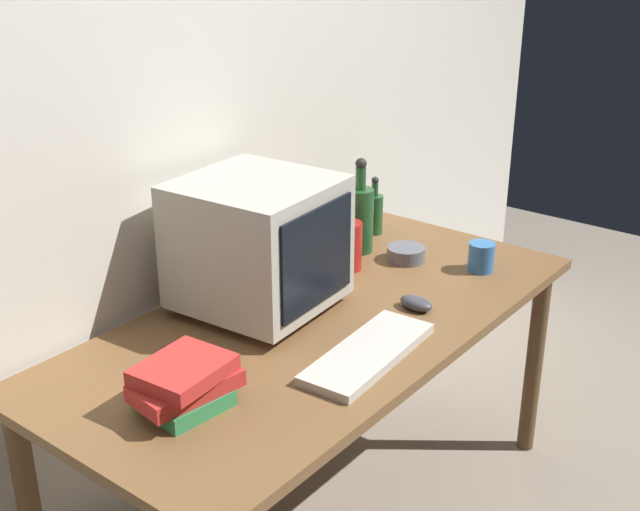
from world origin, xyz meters
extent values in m
cube|color=silver|center=(0.00, 0.44, 1.25)|extent=(4.00, 0.08, 2.50)
cube|color=brown|center=(0.00, 0.00, 0.69)|extent=(1.60, 0.77, 0.03)
cylinder|color=brown|center=(0.74, -0.32, 0.34)|extent=(0.06, 0.06, 0.67)
cylinder|color=brown|center=(0.74, 0.32, 0.34)|extent=(0.06, 0.06, 0.67)
cube|color=#B2AD9E|center=(-0.06, 0.16, 0.72)|extent=(0.30, 0.26, 0.03)
cube|color=#B2AD9E|center=(-0.06, 0.16, 0.90)|extent=(0.41, 0.41, 0.34)
cube|color=black|center=(-0.05, -0.03, 0.90)|extent=(0.31, 0.03, 0.27)
cube|color=beige|center=(-0.10, -0.23, 0.71)|extent=(0.43, 0.18, 0.02)
ellipsoid|color=#3F3F47|center=(0.20, -0.18, 0.72)|extent=(0.07, 0.10, 0.04)
cylinder|color=#1E4C23|center=(0.45, 0.19, 0.81)|extent=(0.09, 0.09, 0.21)
cylinder|color=#1E4C23|center=(0.45, 0.19, 0.95)|extent=(0.03, 0.03, 0.07)
sphere|color=#262626|center=(0.45, 0.19, 1.00)|extent=(0.04, 0.04, 0.04)
cylinder|color=#1E4C23|center=(0.61, 0.24, 0.77)|extent=(0.06, 0.06, 0.13)
cylinder|color=#1E4C23|center=(0.61, 0.24, 0.86)|extent=(0.02, 0.02, 0.05)
sphere|color=#262626|center=(0.61, 0.24, 0.89)|extent=(0.02, 0.02, 0.02)
cube|color=#33894C|center=(-0.53, -0.03, 0.72)|extent=(0.19, 0.18, 0.04)
cube|color=red|center=(-0.53, -0.04, 0.76)|extent=(0.25, 0.16, 0.04)
cube|color=red|center=(-0.53, -0.04, 0.80)|extent=(0.21, 0.18, 0.04)
cylinder|color=#3370B2|center=(0.55, -0.20, 0.75)|extent=(0.08, 0.08, 0.09)
torus|color=#3370B2|center=(0.60, -0.20, 0.75)|extent=(0.06, 0.01, 0.06)
cylinder|color=#595B66|center=(0.47, 0.03, 0.72)|extent=(0.12, 0.12, 0.04)
cylinder|color=#A51E19|center=(0.31, 0.14, 0.78)|extent=(0.09, 0.09, 0.15)
camera|label=1|loc=(-1.58, -1.24, 1.73)|focal=46.33mm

